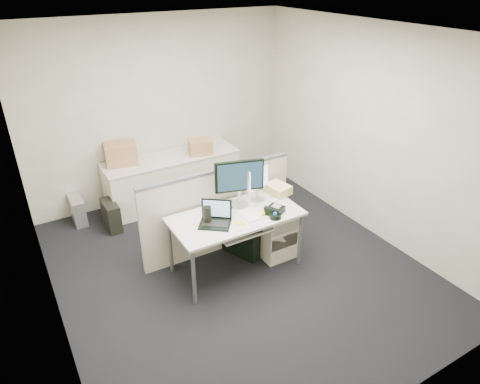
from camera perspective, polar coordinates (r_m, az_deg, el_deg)
floor at (r=5.30m, az=-0.51°, el=-9.93°), size 4.00×4.50×0.01m
ceiling at (r=4.21m, az=-0.68°, el=20.49°), size 4.00×4.50×0.01m
wall_back at (r=6.51m, az=-10.68°, el=10.56°), size 4.00×0.02×2.70m
wall_front at (r=3.13m, az=20.86°, el=-11.57°), size 4.00×0.02×2.70m
wall_left at (r=4.09m, az=-25.66°, el=-2.70°), size 0.02×4.50×2.70m
wall_right at (r=5.78m, az=17.03°, el=7.55°), size 0.02×4.50×2.70m
desk at (r=4.91m, az=-0.55°, el=-3.76°), size 1.50×0.75×0.73m
keyboard_tray at (r=4.81m, az=0.53°, el=-5.19°), size 0.62×0.32×0.02m
drawer_pedestal at (r=5.38m, az=4.30°, el=-5.02°), size 0.40×0.55×0.65m
cubicle_partition at (r=5.31m, az=-2.94°, el=-2.63°), size 2.00×0.06×1.10m
back_counter at (r=6.60m, az=-8.94°, el=1.65°), size 2.00×0.60×0.72m
monitor_main at (r=4.94m, az=-0.10°, el=1.13°), size 0.61×0.37×0.57m
monitor_small at (r=5.09m, az=2.33°, el=1.11°), size 0.39×0.26×0.44m
laptop at (r=4.65m, az=-3.39°, el=-3.08°), size 0.42×0.41×0.25m
trackball at (r=4.83m, az=4.72°, el=-3.23°), size 0.17×0.17×0.05m
desk_phone at (r=4.92m, az=4.66°, el=-2.44°), size 0.26×0.25×0.07m
paper_stack at (r=4.88m, az=1.44°, el=-3.00°), size 0.23×0.29×0.01m
sticky_pad at (r=4.72m, az=0.01°, el=-4.18°), size 0.09×0.09×0.01m
travel_mug at (r=4.71m, az=-4.38°, el=-3.14°), size 0.11×0.11×0.19m
banana at (r=4.89m, az=3.18°, el=-2.82°), size 0.18×0.13×0.04m
cellphone at (r=5.03m, az=-1.55°, el=-1.99°), size 0.08×0.11×0.01m
manila_folders at (r=5.34m, az=5.08°, el=0.39°), size 0.28×0.33×0.11m
keyboard at (r=4.74m, az=0.26°, el=-5.35°), size 0.46×0.21×0.02m
pc_tower_desk at (r=5.38m, az=0.26°, el=-6.17°), size 0.37×0.53×0.46m
pc_tower_spare_dark at (r=6.16m, az=-16.79°, el=-3.00°), size 0.18×0.43×0.40m
pc_tower_spare_silver at (r=6.46m, az=-20.83°, el=-2.27°), size 0.17×0.41×0.38m
cardboard_box_left at (r=6.30m, az=-15.60°, el=4.84°), size 0.48×0.39×0.32m
cardboard_box_right at (r=6.45m, az=-5.32°, el=5.95°), size 0.39×0.33×0.24m
red_binder at (r=6.33m, az=-14.23°, el=4.92°), size 0.15×0.31×0.28m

